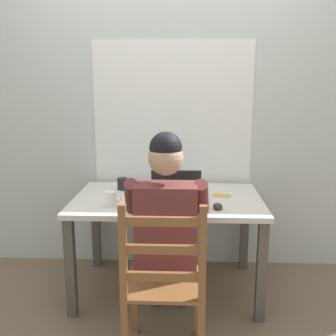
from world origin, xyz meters
TOP-DOWN VIEW (x-y plane):
  - ground_plane at (0.00, 0.00)m, footprint 8.00×8.00m
  - back_wall at (0.00, 0.50)m, footprint 6.00×0.08m
  - desk at (0.00, 0.00)m, footprint 1.30×0.83m
  - seated_person at (0.02, -0.49)m, footprint 0.50×0.60m
  - wooden_chair at (0.02, -0.77)m, footprint 0.42×0.42m
  - laptop at (0.06, -0.18)m, footprint 0.33×0.32m
  - computer_mouse at (0.33, -0.25)m, footprint 0.06×0.10m
  - coffee_mug_white at (-0.35, -0.22)m, footprint 0.11×0.07m
  - coffee_mug_dark at (-0.34, 0.19)m, footprint 0.11×0.08m
  - book_stack_main at (-0.13, 0.15)m, footprint 0.20×0.13m
  - paper_pile_near_laptop at (0.13, 0.21)m, footprint 0.25×0.23m
  - paper_pile_back_corner at (0.01, 0.29)m, footprint 0.28×0.25m
  - landscape_photo_print at (0.38, 0.05)m, footprint 0.15×0.13m

SIDE VIEW (x-z plane):
  - ground_plane at x=0.00m, z-range 0.00..0.00m
  - wooden_chair at x=0.02m, z-range -0.01..0.92m
  - desk at x=0.00m, z-range 0.26..0.96m
  - seated_person at x=0.02m, z-range 0.06..1.29m
  - landscape_photo_print at x=0.38m, z-range 0.70..0.70m
  - paper_pile_near_laptop at x=0.13m, z-range 0.70..0.71m
  - paper_pile_back_corner at x=0.01m, z-range 0.70..0.71m
  - computer_mouse at x=0.33m, z-range 0.70..0.73m
  - book_stack_main at x=-0.13m, z-range 0.70..0.75m
  - coffee_mug_dark at x=-0.34m, z-range 0.70..0.79m
  - coffee_mug_white at x=-0.35m, z-range 0.70..0.80m
  - laptop at x=0.06m, z-range 0.64..0.86m
  - back_wall at x=0.00m, z-range 0.00..2.60m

